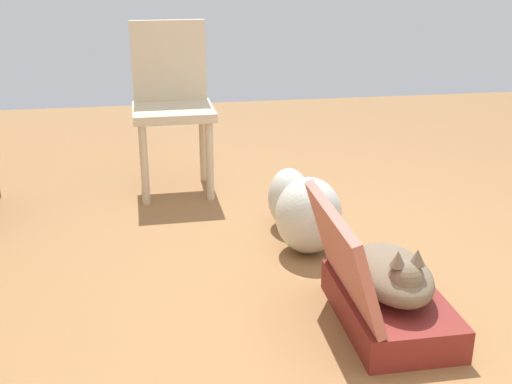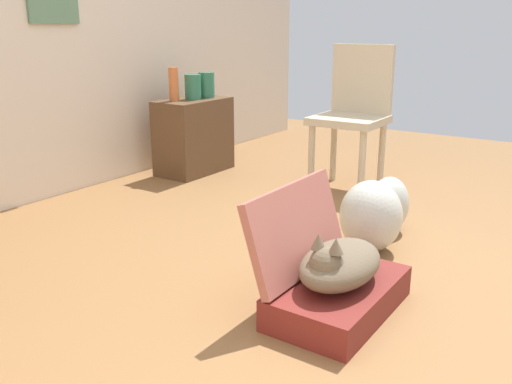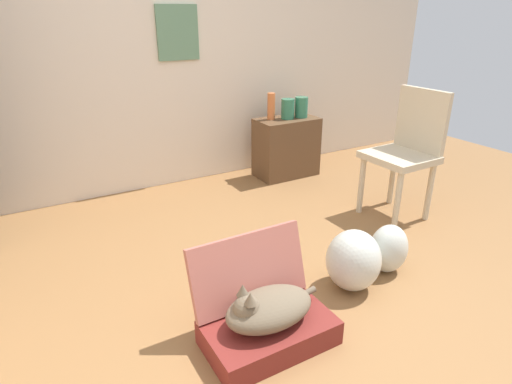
{
  "view_description": "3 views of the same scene",
  "coord_description": "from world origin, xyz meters",
  "px_view_note": "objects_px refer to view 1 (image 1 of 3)",
  "views": [
    {
      "loc": [
        -2.1,
        0.79,
        1.31
      ],
      "look_at": [
        -0.03,
        0.44,
        0.53
      ],
      "focal_mm": 44.31,
      "sensor_mm": 36.0,
      "label": 1
    },
    {
      "loc": [
        -1.92,
        -0.89,
        1.09
      ],
      "look_at": [
        0.11,
        0.5,
        0.34
      ],
      "focal_mm": 38.63,
      "sensor_mm": 36.0,
      "label": 2
    },
    {
      "loc": [
        -0.99,
        -1.44,
        1.49
      ],
      "look_at": [
        0.17,
        0.58,
        0.5
      ],
      "focal_mm": 30.1,
      "sensor_mm": 36.0,
      "label": 3
    }
  ],
  "objects_px": {
    "plastic_bag_clear": "(289,198)",
    "plastic_bag_white": "(309,215)",
    "chair": "(172,99)",
    "cat": "(393,274)",
    "suitcase_base": "(389,307)"
  },
  "relations": [
    {
      "from": "plastic_bag_clear",
      "to": "plastic_bag_white",
      "type": "bearing_deg",
      "value": -175.18
    },
    {
      "from": "chair",
      "to": "cat",
      "type": "bearing_deg",
      "value": -67.71
    },
    {
      "from": "suitcase_base",
      "to": "plastic_bag_clear",
      "type": "bearing_deg",
      "value": 10.56
    },
    {
      "from": "plastic_bag_clear",
      "to": "cat",
      "type": "bearing_deg",
      "value": -169.6
    },
    {
      "from": "plastic_bag_clear",
      "to": "chair",
      "type": "height_order",
      "value": "chair"
    },
    {
      "from": "plastic_bag_white",
      "to": "chair",
      "type": "height_order",
      "value": "chair"
    },
    {
      "from": "plastic_bag_white",
      "to": "suitcase_base",
      "type": "bearing_deg",
      "value": -166.82
    },
    {
      "from": "suitcase_base",
      "to": "plastic_bag_clear",
      "type": "height_order",
      "value": "plastic_bag_clear"
    },
    {
      "from": "cat",
      "to": "chair",
      "type": "bearing_deg",
      "value": 23.58
    },
    {
      "from": "plastic_bag_clear",
      "to": "chair",
      "type": "relative_size",
      "value": 0.32
    },
    {
      "from": "plastic_bag_white",
      "to": "chair",
      "type": "xyz_separation_m",
      "value": [
        1.0,
        0.57,
        0.36
      ]
    },
    {
      "from": "plastic_bag_white",
      "to": "cat",
      "type": "bearing_deg",
      "value": -167.09
    },
    {
      "from": "cat",
      "to": "plastic_bag_clear",
      "type": "bearing_deg",
      "value": 10.4
    },
    {
      "from": "suitcase_base",
      "to": "plastic_bag_white",
      "type": "xyz_separation_m",
      "value": [
        0.66,
        0.15,
        0.12
      ]
    },
    {
      "from": "cat",
      "to": "plastic_bag_clear",
      "type": "relative_size",
      "value": 1.68
    }
  ]
}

